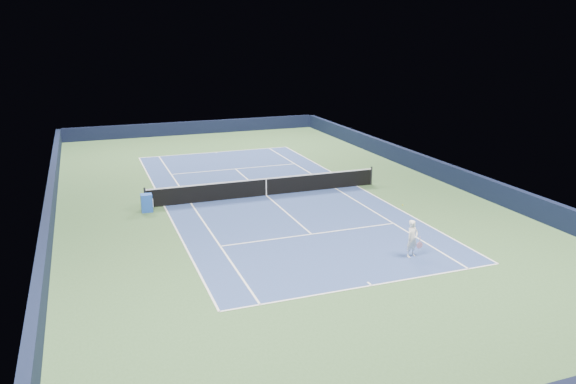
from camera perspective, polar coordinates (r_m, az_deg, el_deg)
name	(u,v)px	position (r m, az deg, el deg)	size (l,w,h in m)	color
ground	(266,195)	(30.46, -2.22, -0.36)	(40.00, 40.00, 0.00)	#365830
wall_far	(194,128)	(49.12, -9.51, 6.46)	(22.00, 0.35, 1.10)	black
wall_right	(436,169)	(35.08, 14.83, 2.27)	(0.35, 40.00, 1.10)	black
wall_left	(50,207)	(28.99, -23.02, -1.40)	(0.35, 40.00, 1.10)	black
court_surface	(266,195)	(30.46, -2.22, -0.35)	(10.97, 23.77, 0.01)	navy
baseline_far	(216,152)	(41.58, -7.35, 4.04)	(10.97, 0.08, 0.00)	white
baseline_near	(372,285)	(20.22, 8.49, -9.37)	(10.97, 0.08, 0.00)	white
sideline_doubles_right	(357,186)	(32.50, 7.00, 0.62)	(0.08, 23.77, 0.00)	white
sideline_doubles_left	(164,206)	(29.30, -12.47, -1.39)	(0.08, 23.77, 0.00)	white
sideline_singles_right	(335,188)	(31.92, 4.82, 0.39)	(0.08, 23.77, 0.00)	white
sideline_singles_left	(191,203)	(29.50, -9.84, -1.13)	(0.08, 23.77, 0.00)	white
service_line_far	(235,169)	(36.38, -5.37, 2.35)	(8.23, 0.08, 0.00)	white
service_line_near	(312,234)	(24.76, 2.42, -4.30)	(8.23, 0.08, 0.00)	white
center_service_line	(266,195)	(30.45, -2.22, -0.34)	(0.08, 12.80, 0.00)	white
center_mark_far	(216,153)	(41.43, -7.30, 4.00)	(0.08, 0.30, 0.00)	white
center_mark_near	(370,284)	(20.33, 8.29, -9.20)	(0.08, 0.30, 0.00)	white
tennis_net	(266,187)	(30.32, -2.23, 0.56)	(12.90, 0.10, 1.07)	black
sponsor_cube	(147,203)	(28.51, -14.16, -1.08)	(0.59, 0.51, 0.89)	#1E4AB5
tennis_player	(412,239)	(22.65, 12.52, -4.65)	(0.77, 1.29, 1.87)	white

